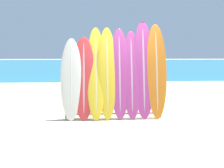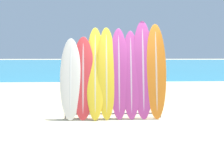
% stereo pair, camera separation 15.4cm
% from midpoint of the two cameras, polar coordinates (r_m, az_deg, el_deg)
% --- Properties ---
extents(ground_plane, '(160.00, 160.00, 0.00)m').
position_cam_midpoint_polar(ground_plane, '(5.23, 2.43, -10.81)').
color(ground_plane, beige).
extents(ocean_water, '(120.00, 60.00, 0.01)m').
position_cam_midpoint_polar(ocean_water, '(42.18, -3.04, 5.43)').
color(ocean_water, teal).
rests_on(ocean_water, ground_plane).
extents(surfboard_rack, '(2.55, 0.04, 0.78)m').
position_cam_midpoint_polar(surfboard_rack, '(5.72, -0.25, -4.74)').
color(surfboard_rack, slate).
rests_on(surfboard_rack, ground_plane).
extents(surfboard_slot_0, '(0.54, 0.55, 2.09)m').
position_cam_midpoint_polar(surfboard_slot_0, '(5.68, -11.39, 1.32)').
color(surfboard_slot_0, silver).
rests_on(surfboard_slot_0, ground_plane).
extents(surfboard_slot_1, '(0.58, 0.58, 2.14)m').
position_cam_midpoint_polar(surfboard_slot_1, '(5.67, -8.15, 1.61)').
color(surfboard_slot_1, red).
rests_on(surfboard_slot_1, ground_plane).
extents(surfboard_slot_2, '(0.49, 0.79, 2.39)m').
position_cam_midpoint_polar(surfboard_slot_2, '(5.68, -5.01, 2.98)').
color(surfboard_slot_2, yellow).
rests_on(surfboard_slot_2, ground_plane).
extents(surfboard_slot_3, '(0.49, 0.60, 2.38)m').
position_cam_midpoint_polar(surfboard_slot_3, '(5.65, -2.04, 2.89)').
color(surfboard_slot_3, yellow).
rests_on(surfboard_slot_3, ground_plane).
extents(surfboard_slot_4, '(0.50, 0.56, 2.35)m').
position_cam_midpoint_polar(surfboard_slot_4, '(5.67, 1.22, 2.79)').
color(surfboard_slot_4, '#B23D8E').
rests_on(surfboard_slot_4, ground_plane).
extents(surfboard_slot_5, '(0.49, 0.57, 2.29)m').
position_cam_midpoint_polar(surfboard_slot_5, '(5.71, 4.38, 2.49)').
color(surfboard_slot_5, '#B23D8E').
rests_on(surfboard_slot_5, ground_plane).
extents(surfboard_slot_6, '(0.56, 0.59, 2.55)m').
position_cam_midpoint_polar(surfboard_slot_6, '(5.77, 7.49, 3.82)').
color(surfboard_slot_6, '#B23D8E').
rests_on(surfboard_slot_6, ground_plane).
extents(surfboard_slot_7, '(0.54, 0.57, 2.47)m').
position_cam_midpoint_polar(surfboard_slot_7, '(5.83, 10.79, 3.39)').
color(surfboard_slot_7, orange).
rests_on(surfboard_slot_7, ground_plane).
extents(person_near_water, '(0.24, 0.29, 1.77)m').
position_cam_midpoint_polar(person_near_water, '(10.41, 10.56, 3.73)').
color(person_near_water, beige).
rests_on(person_near_water, ground_plane).
extents(person_mid_beach, '(0.28, 0.29, 1.69)m').
position_cam_midpoint_polar(person_mid_beach, '(10.74, -9.41, 3.64)').
color(person_mid_beach, tan).
rests_on(person_mid_beach, ground_plane).
extents(person_far_left, '(0.29, 0.27, 1.70)m').
position_cam_midpoint_polar(person_far_left, '(10.07, -3.27, 3.51)').
color(person_far_left, '#A87A5B').
rests_on(person_far_left, ground_plane).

